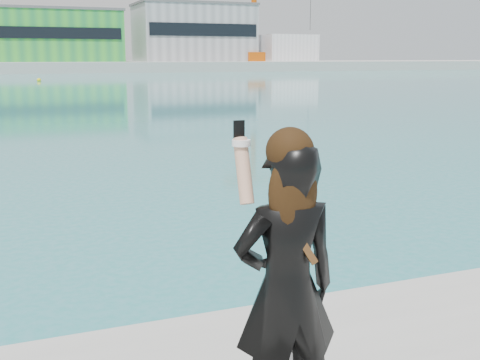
# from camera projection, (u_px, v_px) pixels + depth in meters

# --- Properties ---
(far_quay) EXTENTS (320.00, 40.00, 2.00)m
(far_quay) POSITION_uv_depth(u_px,v_px,m) (4.00, 67.00, 122.43)
(far_quay) COLOR #9E9E99
(far_quay) RESTS_ON ground
(warehouse_green) EXTENTS (30.60, 16.36, 10.50)m
(warehouse_green) POSITION_uv_depth(u_px,v_px,m) (44.00, 35.00, 122.25)
(warehouse_green) COLOR #238C3F
(warehouse_green) RESTS_ON far_quay
(warehouse_grey_right) EXTENTS (25.50, 15.35, 12.50)m
(warehouse_grey_right) POSITION_uv_depth(u_px,v_px,m) (194.00, 33.00, 133.70)
(warehouse_grey_right) COLOR gray
(warehouse_grey_right) RESTS_ON far_quay
(ancillary_shed) EXTENTS (12.00, 10.00, 6.00)m
(ancillary_shed) POSITION_uv_depth(u_px,v_px,m) (286.00, 48.00, 140.56)
(ancillary_shed) COLOR silver
(ancillary_shed) RESTS_ON far_quay
(dock_crane) EXTENTS (23.00, 4.00, 24.00)m
(dock_crane) POSITION_uv_depth(u_px,v_px,m) (259.00, 1.00, 131.70)
(dock_crane) COLOR #E25B0D
(dock_crane) RESTS_ON far_quay
(flagpole_right) EXTENTS (1.28, 0.16, 8.00)m
(flagpole_right) POSITION_uv_depth(u_px,v_px,m) (120.00, 39.00, 121.18)
(flagpole_right) COLOR silver
(flagpole_right) RESTS_ON far_quay
(buoy_near) EXTENTS (0.50, 0.50, 0.50)m
(buoy_near) POSITION_uv_depth(u_px,v_px,m) (39.00, 81.00, 73.92)
(buoy_near) COLOR yellow
(buoy_near) RESTS_ON ground
(woman) EXTENTS (0.64, 0.44, 1.80)m
(woman) POSITION_uv_depth(u_px,v_px,m) (286.00, 281.00, 3.36)
(woman) COLOR black
(woman) RESTS_ON near_quay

